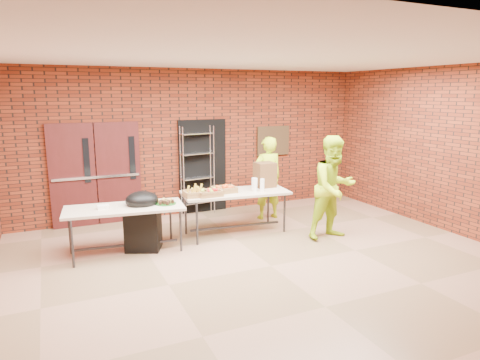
# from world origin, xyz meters

# --- Properties ---
(room) EXTENTS (8.08, 7.08, 3.28)m
(room) POSITION_xyz_m (0.00, 0.00, 1.60)
(room) COLOR olive
(room) RESTS_ON ground
(double_doors) EXTENTS (1.78, 0.12, 2.10)m
(double_doors) POSITION_xyz_m (-2.20, 3.44, 1.05)
(double_doors) COLOR #441313
(double_doors) RESTS_ON room
(dark_doorway) EXTENTS (1.10, 0.06, 2.10)m
(dark_doorway) POSITION_xyz_m (0.10, 3.46, 1.05)
(dark_doorway) COLOR black
(dark_doorway) RESTS_ON room
(bronze_plaque) EXTENTS (0.85, 0.04, 0.70)m
(bronze_plaque) POSITION_xyz_m (1.90, 3.45, 1.55)
(bronze_plaque) COLOR #41301A
(bronze_plaque) RESTS_ON room
(wire_rack) EXTENTS (0.75, 0.34, 1.97)m
(wire_rack) POSITION_xyz_m (-0.07, 3.32, 0.99)
(wire_rack) COLOR silver
(wire_rack) RESTS_ON room
(table_left) EXTENTS (2.03, 1.03, 0.80)m
(table_left) POSITION_xyz_m (-1.97, 1.54, 0.73)
(table_left) COLOR #C7B298
(table_left) RESTS_ON room
(table_right) EXTENTS (2.09, 1.04, 0.83)m
(table_right) POSITION_xyz_m (0.15, 1.73, 0.76)
(table_right) COLOR #C7B298
(table_right) RESTS_ON room
(basket_bananas) EXTENTS (0.43, 0.33, 0.13)m
(basket_bananas) POSITION_xyz_m (-0.67, 1.67, 0.89)
(basket_bananas) COLOR olive
(basket_bananas) RESTS_ON table_right
(basket_oranges) EXTENTS (0.44, 0.34, 0.14)m
(basket_oranges) POSITION_xyz_m (-0.08, 1.75, 0.89)
(basket_oranges) COLOR olive
(basket_oranges) RESTS_ON table_right
(basket_apples) EXTENTS (0.43, 0.34, 0.13)m
(basket_apples) POSITION_xyz_m (-0.43, 1.59, 0.89)
(basket_apples) COLOR olive
(basket_apples) RESTS_ON table_right
(muffin_tray) EXTENTS (0.35, 0.35, 0.09)m
(muffin_tray) POSITION_xyz_m (-1.28, 1.46, 0.84)
(muffin_tray) COLOR #164D14
(muffin_tray) RESTS_ON table_left
(napkin_box) EXTENTS (0.19, 0.13, 0.06)m
(napkin_box) POSITION_xyz_m (-2.30, 1.57, 0.83)
(napkin_box) COLOR white
(napkin_box) RESTS_ON table_left
(coffee_dispenser) EXTENTS (0.37, 0.34, 0.49)m
(coffee_dispenser) POSITION_xyz_m (0.85, 1.87, 1.07)
(coffee_dispenser) COLOR #50341B
(coffee_dispenser) RESTS_ON table_right
(cup_stack_front) EXTENTS (0.08, 0.08, 0.25)m
(cup_stack_front) POSITION_xyz_m (0.51, 1.61, 0.95)
(cup_stack_front) COLOR white
(cup_stack_front) RESTS_ON table_right
(cup_stack_mid) EXTENTS (0.08, 0.08, 0.25)m
(cup_stack_mid) POSITION_xyz_m (0.61, 1.51, 0.95)
(cup_stack_mid) COLOR white
(cup_stack_mid) RESTS_ON table_right
(cup_stack_back) EXTENTS (0.08, 0.08, 0.24)m
(cup_stack_back) POSITION_xyz_m (0.52, 1.70, 0.95)
(cup_stack_back) COLOR white
(cup_stack_back) RESTS_ON table_right
(covered_grill) EXTENTS (0.71, 0.66, 1.04)m
(covered_grill) POSITION_xyz_m (-1.66, 1.57, 0.52)
(covered_grill) COLOR black
(covered_grill) RESTS_ON room
(volunteer_woman) EXTENTS (0.66, 0.44, 1.77)m
(volunteer_woman) POSITION_xyz_m (1.18, 2.38, 0.89)
(volunteer_woman) COLOR #B2DA18
(volunteer_woman) RESTS_ON room
(volunteer_man) EXTENTS (0.97, 0.77, 1.92)m
(volunteer_man) POSITION_xyz_m (1.69, 0.73, 0.96)
(volunteer_man) COLOR #B2DA18
(volunteer_man) RESTS_ON room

